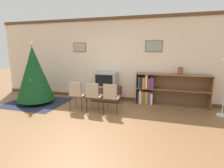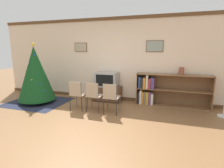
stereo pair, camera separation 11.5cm
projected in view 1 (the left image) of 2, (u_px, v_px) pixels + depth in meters
The scene contains 11 objects.
ground_plane at pixel (85, 130), 3.72m from camera, with size 24.00×24.00×0.00m, color brown.
wall_back at pixel (116, 60), 5.79m from camera, with size 8.86×0.11×2.70m.
area_rug at pixel (37, 103), 5.61m from camera, with size 1.83×1.58×0.01m.
christmas_tree at pixel (34, 74), 5.43m from camera, with size 1.14×1.14×1.88m.
tv_console at pixel (106, 94), 5.78m from camera, with size 0.93×0.48×0.49m.
television at pixel (106, 79), 5.68m from camera, with size 0.70×0.47×0.46m.
folding_chair_left at pixel (77, 94), 4.84m from camera, with size 0.40×0.40×0.82m.
folding_chair_center at pixel (93, 95), 4.70m from camera, with size 0.40×0.40×0.82m.
folding_chair_right at pixel (111, 97), 4.57m from camera, with size 0.40×0.40×0.82m.
bookshelf at pixel (158, 90), 5.35m from camera, with size 2.12×0.36×0.96m.
vase at pixel (181, 71), 5.05m from camera, with size 0.15×0.15×0.22m.
Camera 1 is at (1.52, -3.16, 1.68)m, focal length 28.00 mm.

